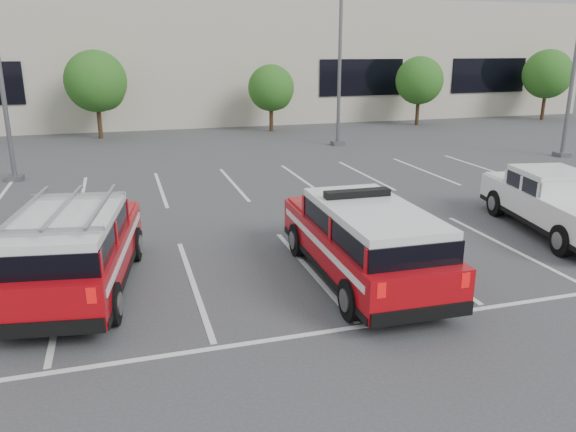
% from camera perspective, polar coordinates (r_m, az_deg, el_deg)
% --- Properties ---
extents(ground, '(120.00, 120.00, 0.00)m').
position_cam_1_polar(ground, '(13.05, 2.28, -5.56)').
color(ground, '#39393C').
rests_on(ground, ground).
extents(stall_markings, '(23.00, 15.00, 0.01)m').
position_cam_1_polar(stall_markings, '(17.12, -2.60, -0.05)').
color(stall_markings, silver).
rests_on(stall_markings, ground).
extents(convention_building, '(60.00, 16.99, 13.20)m').
position_cam_1_polar(convention_building, '(43.47, -11.71, 16.13)').
color(convention_building, '#B6AD9A').
rests_on(convention_building, ground).
extents(tree_mid_left, '(3.37, 3.37, 4.85)m').
position_cam_1_polar(tree_mid_left, '(33.52, -18.78, 12.64)').
color(tree_mid_left, '#3F2B19').
rests_on(tree_mid_left, ground).
extents(tree_mid_right, '(2.77, 2.77, 3.99)m').
position_cam_1_polar(tree_mid_right, '(34.74, -1.61, 12.72)').
color(tree_mid_right, '#3F2B19').
rests_on(tree_mid_right, ground).
extents(tree_right, '(3.07, 3.07, 4.42)m').
position_cam_1_polar(tree_right, '(38.56, 13.28, 13.10)').
color(tree_right, '#3F2B19').
rests_on(tree_right, ground).
extents(tree_far_right, '(3.37, 3.37, 4.85)m').
position_cam_1_polar(tree_far_right, '(44.35, 24.89, 12.80)').
color(tree_far_right, '#3F2B19').
rests_on(tree_far_right, ground).
extents(light_pole_mid, '(0.90, 0.60, 10.24)m').
position_cam_1_polar(light_pole_mid, '(29.52, 5.33, 17.15)').
color(light_pole_mid, '#59595E').
rests_on(light_pole_mid, ground).
extents(fire_chief_suv, '(2.14, 5.59, 1.95)m').
position_cam_1_polar(fire_chief_suv, '(12.35, 7.69, -3.07)').
color(fire_chief_suv, '#A2070E').
rests_on(fire_chief_suv, ground).
extents(white_pickup, '(2.82, 5.71, 1.68)m').
position_cam_1_polar(white_pickup, '(17.22, 25.55, 0.68)').
color(white_pickup, silver).
rests_on(white_pickup, ground).
extents(ladder_suv, '(2.81, 5.44, 2.04)m').
position_cam_1_polar(ladder_suv, '(12.42, -20.81, -3.85)').
color(ladder_suv, '#A2070E').
rests_on(ladder_suv, ground).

